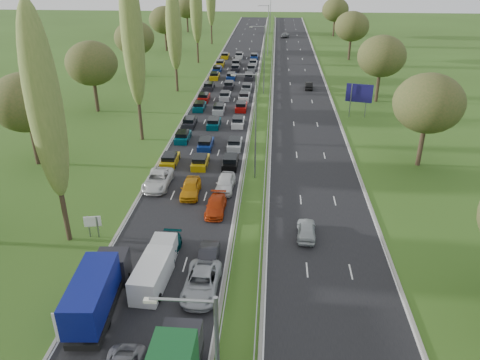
# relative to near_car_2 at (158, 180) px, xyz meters

# --- Properties ---
(ground) EXTENTS (260.00, 260.00, 0.00)m
(ground) POSITION_rel_near_car_2_xyz_m (10.48, 40.03, -0.81)
(ground) COLOR #304F18
(ground) RESTS_ON ground
(near_carriageway) EXTENTS (10.50, 215.00, 0.04)m
(near_carriageway) POSITION_rel_near_car_2_xyz_m (3.73, 42.53, -0.81)
(near_carriageway) COLOR black
(near_carriageway) RESTS_ON ground
(far_carriageway) EXTENTS (10.50, 215.00, 0.04)m
(far_carriageway) POSITION_rel_near_car_2_xyz_m (17.23, 42.53, -0.81)
(far_carriageway) COLOR black
(far_carriageway) RESTS_ON ground
(central_reservation) EXTENTS (2.36, 215.00, 0.32)m
(central_reservation) POSITION_rel_near_car_2_xyz_m (10.48, 42.53, -0.26)
(central_reservation) COLOR gray
(central_reservation) RESTS_ON ground
(lamp_columns) EXTENTS (0.18, 140.18, 12.00)m
(lamp_columns) POSITION_rel_near_car_2_xyz_m (10.48, 38.03, 5.19)
(lamp_columns) COLOR gray
(lamp_columns) RESTS_ON ground
(poplar_row) EXTENTS (2.80, 127.80, 22.44)m
(poplar_row) POSITION_rel_near_car_2_xyz_m (-5.52, 28.19, 11.57)
(poplar_row) COLOR #2D2116
(poplar_row) RESTS_ON ground
(woodland_left) EXTENTS (8.00, 166.00, 11.10)m
(woodland_left) POSITION_rel_near_car_2_xyz_m (-16.02, 22.65, 6.87)
(woodland_left) COLOR #2D2116
(woodland_left) RESTS_ON ground
(woodland_right) EXTENTS (8.00, 153.00, 11.10)m
(woodland_right) POSITION_rel_near_car_2_xyz_m (29.98, 26.69, 6.87)
(woodland_right) COLOR #2D2116
(woodland_right) RESTS_ON ground
(traffic_queue_fill) EXTENTS (9.13, 68.49, 0.80)m
(traffic_queue_fill) POSITION_rel_near_car_2_xyz_m (3.72, 37.70, -0.37)
(traffic_queue_fill) COLOR #BF990C
(traffic_queue_fill) RESTS_ON ground
(near_car_2) EXTENTS (2.67, 5.71, 1.58)m
(near_car_2) POSITION_rel_near_car_2_xyz_m (0.00, 0.00, 0.00)
(near_car_2) COLOR silver
(near_car_2) RESTS_ON near_carriageway
(near_car_7) EXTENTS (2.06, 4.69, 1.34)m
(near_car_7) POSITION_rel_near_car_2_xyz_m (3.78, -12.92, -0.12)
(near_car_7) COLOR #044045
(near_car_7) RESTS_ON near_carriageway
(near_car_8) EXTENTS (2.05, 4.79, 1.61)m
(near_car_8) POSITION_rel_near_car_2_xyz_m (3.90, -1.69, 0.02)
(near_car_8) COLOR #C57E0D
(near_car_8) RESTS_ON near_carriageway
(near_car_9) EXTENTS (1.53, 4.32, 1.42)m
(near_car_9) POSITION_rel_near_car_2_xyz_m (7.41, -13.86, -0.08)
(near_car_9) COLOR black
(near_car_9) RESTS_ON near_carriageway
(near_car_10) EXTENTS (2.64, 5.60, 1.55)m
(near_car_10) POSITION_rel_near_car_2_xyz_m (7.36, -17.21, -0.02)
(near_car_10) COLOR #A2A6AB
(near_car_10) RESTS_ON near_carriageway
(near_car_11) EXTENTS (1.90, 4.58, 1.32)m
(near_car_11) POSITION_rel_near_car_2_xyz_m (6.99, -5.13, -0.13)
(near_car_11) COLOR #AD2E0A
(near_car_11) RESTS_ON near_carriageway
(near_car_12) EXTENTS (2.06, 4.74, 1.59)m
(near_car_12) POSITION_rel_near_car_2_xyz_m (7.43, -0.24, 0.00)
(near_car_12) COLOR silver
(near_car_12) RESTS_ON near_carriageway
(far_car_0) EXTENTS (1.81, 4.15, 1.39)m
(far_car_0) POSITION_rel_near_car_2_xyz_m (15.65, -8.94, -0.09)
(far_car_0) COLOR #ACB3B6
(far_car_0) RESTS_ON far_carriageway
(far_car_1) EXTENTS (1.55, 4.04, 1.31)m
(far_car_1) POSITION_rel_near_car_2_xyz_m (18.85, 42.35, -0.13)
(far_car_1) COLOR black
(far_car_1) RESTS_ON far_carriageway
(far_car_2) EXTENTS (2.57, 4.94, 1.33)m
(far_car_2) POSITION_rel_near_car_2_xyz_m (15.24, 102.35, -0.13)
(far_car_2) COLOR slate
(far_car_2) RESTS_ON far_carriageway
(blue_lorry) EXTENTS (2.36, 8.49, 3.59)m
(blue_lorry) POSITION_rel_near_car_2_xyz_m (0.48, -19.97, 1.06)
(blue_lorry) COLOR black
(blue_lorry) RESTS_ON near_carriageway
(white_van_front) EXTENTS (1.94, 4.94, 1.98)m
(white_van_front) POSITION_rel_near_car_2_xyz_m (3.63, -14.47, 0.21)
(white_van_front) COLOR silver
(white_van_front) RESTS_ON near_carriageway
(white_van_rear) EXTENTS (2.06, 5.26, 2.11)m
(white_van_rear) POSITION_rel_near_car_2_xyz_m (3.53, -16.71, 0.27)
(white_van_rear) COLOR white
(white_van_rear) RESTS_ON near_carriageway
(info_sign) EXTENTS (1.49, 0.38, 2.10)m
(info_sign) POSITION_rel_near_car_2_xyz_m (-3.42, -10.40, 0.56)
(info_sign) COLOR gray
(info_sign) RESTS_ON ground
(direction_sign) EXTENTS (3.91, 1.05, 5.20)m
(direction_sign) POSITION_rel_near_car_2_xyz_m (25.38, 26.07, 2.76)
(direction_sign) COLOR gray
(direction_sign) RESTS_ON ground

